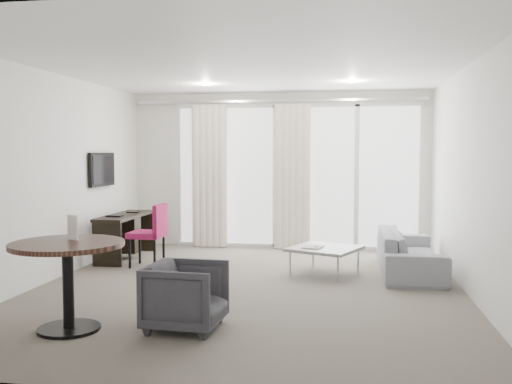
# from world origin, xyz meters

# --- Properties ---
(floor) EXTENTS (5.00, 6.00, 0.00)m
(floor) POSITION_xyz_m (0.00, 0.00, 0.00)
(floor) COLOR #615A50
(floor) RESTS_ON ground
(ceiling) EXTENTS (5.00, 6.00, 0.00)m
(ceiling) POSITION_xyz_m (0.00, 0.00, 2.60)
(ceiling) COLOR white
(ceiling) RESTS_ON ground
(wall_left) EXTENTS (0.00, 6.00, 2.60)m
(wall_left) POSITION_xyz_m (-2.50, 0.00, 1.30)
(wall_left) COLOR silver
(wall_left) RESTS_ON ground
(wall_right) EXTENTS (0.00, 6.00, 2.60)m
(wall_right) POSITION_xyz_m (2.50, 0.00, 1.30)
(wall_right) COLOR silver
(wall_right) RESTS_ON ground
(wall_front) EXTENTS (5.00, 0.00, 2.60)m
(wall_front) POSITION_xyz_m (0.00, -3.00, 1.30)
(wall_front) COLOR silver
(wall_front) RESTS_ON ground
(window_panel) EXTENTS (4.00, 0.02, 2.38)m
(window_panel) POSITION_xyz_m (0.30, 2.98, 1.20)
(window_panel) COLOR white
(window_panel) RESTS_ON ground
(window_frame) EXTENTS (4.10, 0.06, 2.44)m
(window_frame) POSITION_xyz_m (0.30, 2.97, 1.20)
(window_frame) COLOR white
(window_frame) RESTS_ON ground
(curtain_left) EXTENTS (0.60, 0.20, 2.38)m
(curtain_left) POSITION_xyz_m (-1.15, 2.82, 1.20)
(curtain_left) COLOR silver
(curtain_left) RESTS_ON ground
(curtain_right) EXTENTS (0.60, 0.20, 2.38)m
(curtain_right) POSITION_xyz_m (0.25, 2.82, 1.20)
(curtain_right) COLOR silver
(curtain_right) RESTS_ON ground
(curtain_track) EXTENTS (4.80, 0.04, 0.04)m
(curtain_track) POSITION_xyz_m (0.00, 2.82, 2.45)
(curtain_track) COLOR #B2B2B7
(curtain_track) RESTS_ON ceiling
(downlight_a) EXTENTS (0.12, 0.12, 0.02)m
(downlight_a) POSITION_xyz_m (-0.90, 1.60, 2.59)
(downlight_a) COLOR #FFE0B2
(downlight_a) RESTS_ON ceiling
(downlight_b) EXTENTS (0.12, 0.12, 0.02)m
(downlight_b) POSITION_xyz_m (1.20, 1.60, 2.59)
(downlight_b) COLOR #FFE0B2
(downlight_b) RESTS_ON ceiling
(desk) EXTENTS (0.44, 1.42, 0.66)m
(desk) POSITION_xyz_m (-2.17, 1.59, 0.33)
(desk) COLOR black
(desk) RESTS_ON floor
(tv) EXTENTS (0.05, 0.80, 0.50)m
(tv) POSITION_xyz_m (-2.46, 1.45, 1.35)
(tv) COLOR black
(tv) RESTS_ON wall_left
(desk_chair) EXTENTS (0.49, 0.47, 0.89)m
(desk_chair) POSITION_xyz_m (-1.63, 1.05, 0.44)
(desk_chair) COLOR maroon
(desk_chair) RESTS_ON floor
(round_table) EXTENTS (1.28, 1.28, 0.80)m
(round_table) POSITION_xyz_m (-1.32, -1.83, 0.40)
(round_table) COLOR black
(round_table) RESTS_ON floor
(menu_card) EXTENTS (0.12, 0.07, 0.23)m
(menu_card) POSITION_xyz_m (-1.33, -1.70, 0.72)
(menu_card) COLOR white
(menu_card) RESTS_ON round_table
(tub_armchair) EXTENTS (0.71, 0.69, 0.61)m
(tub_armchair) POSITION_xyz_m (-0.29, -1.62, 0.31)
(tub_armchair) COLOR #2E2E33
(tub_armchair) RESTS_ON floor
(coffee_table) EXTENTS (1.06, 1.06, 0.36)m
(coffee_table) POSITION_xyz_m (0.86, 0.91, 0.18)
(coffee_table) COLOR gray
(coffee_table) RESTS_ON floor
(remote) EXTENTS (0.06, 0.17, 0.02)m
(remote) POSITION_xyz_m (0.76, 0.87, 0.36)
(remote) COLOR black
(remote) RESTS_ON coffee_table
(magazine) EXTENTS (0.30, 0.34, 0.02)m
(magazine) POSITION_xyz_m (0.72, 0.84, 0.36)
(magazine) COLOR gray
(magazine) RESTS_ON coffee_table
(sofa) EXTENTS (0.75, 1.93, 0.56)m
(sofa) POSITION_xyz_m (1.98, 1.19, 0.28)
(sofa) COLOR gray
(sofa) RESTS_ON floor
(terrace_slab) EXTENTS (5.60, 3.00, 0.12)m
(terrace_slab) POSITION_xyz_m (0.30, 4.50, -0.06)
(terrace_slab) COLOR #4D4D50
(terrace_slab) RESTS_ON ground
(rattan_chair_a) EXTENTS (0.64, 0.64, 0.88)m
(rattan_chair_a) POSITION_xyz_m (1.32, 4.16, 0.44)
(rattan_chair_a) COLOR brown
(rattan_chair_a) RESTS_ON terrace_slab
(rattan_chair_b) EXTENTS (0.72, 0.72, 0.81)m
(rattan_chair_b) POSITION_xyz_m (2.16, 5.01, 0.40)
(rattan_chair_b) COLOR brown
(rattan_chair_b) RESTS_ON terrace_slab
(rattan_table) EXTENTS (0.65, 0.65, 0.49)m
(rattan_table) POSITION_xyz_m (1.15, 3.70, 0.25)
(rattan_table) COLOR brown
(rattan_table) RESTS_ON terrace_slab
(balustrade) EXTENTS (5.50, 0.06, 1.05)m
(balustrade) POSITION_xyz_m (0.30, 5.95, 0.50)
(balustrade) COLOR #B2B2B7
(balustrade) RESTS_ON terrace_slab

